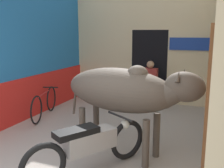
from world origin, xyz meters
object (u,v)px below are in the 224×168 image
object	(u,v)px
cow	(125,91)
plastic_stool	(137,95)
motorcycle_near	(90,144)
bicycle	(45,103)
shopkeeper_seated	(149,83)

from	to	relation	value
cow	plastic_stool	distance (m)	3.38
motorcycle_near	plastic_stool	world-z (taller)	motorcycle_near
bicycle	shopkeeper_seated	world-z (taller)	shopkeeper_seated
motorcycle_near	bicycle	size ratio (longest dim) A/B	1.13
motorcycle_near	plastic_stool	distance (m)	3.96
motorcycle_near	bicycle	bearing A→B (deg)	138.59
cow	shopkeeper_seated	size ratio (longest dim) A/B	1.91
bicycle	plastic_stool	xyz separation A→B (m)	(1.71, 2.02, -0.08)
shopkeeper_seated	plastic_stool	bearing A→B (deg)	159.09
shopkeeper_seated	cow	bearing A→B (deg)	-83.91
bicycle	shopkeeper_seated	xyz separation A→B (m)	(2.11, 1.86, 0.33)
bicycle	shopkeeper_seated	distance (m)	2.84
cow	bicycle	world-z (taller)	cow
cow	plastic_stool	size ratio (longest dim) A/B	5.12
bicycle	shopkeeper_seated	bearing A→B (deg)	41.37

